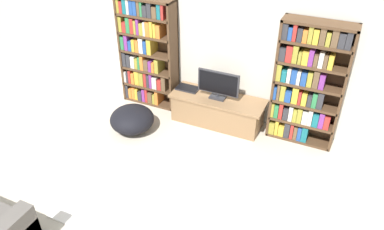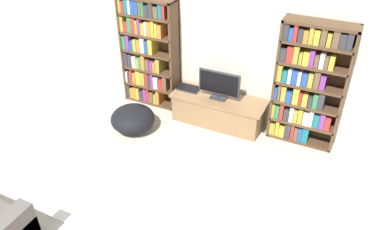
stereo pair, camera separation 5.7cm
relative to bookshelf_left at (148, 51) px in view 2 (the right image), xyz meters
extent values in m
cube|color=silver|center=(1.30, 0.19, 0.39)|extent=(8.80, 0.06, 2.60)
cube|color=#513823|center=(-0.41, -0.01, -0.02)|extent=(0.04, 0.30, 1.79)
cube|color=#513823|center=(0.49, -0.01, -0.02)|extent=(0.04, 0.30, 1.79)
cube|color=#513823|center=(0.04, 0.12, -0.02)|extent=(0.94, 0.04, 1.79)
cube|color=#513823|center=(0.04, -0.01, -0.89)|extent=(0.90, 0.30, 0.04)
cube|color=#333338|center=(-0.36, -0.03, -0.76)|extent=(0.05, 0.24, 0.24)
cube|color=orange|center=(-0.30, -0.03, -0.79)|extent=(0.06, 0.24, 0.18)
cube|color=orange|center=(-0.24, -0.03, -0.77)|extent=(0.06, 0.24, 0.21)
cube|color=gold|center=(-0.18, -0.03, -0.78)|extent=(0.05, 0.24, 0.20)
cube|color=#333338|center=(-0.11, -0.03, -0.80)|extent=(0.07, 0.24, 0.16)
cube|color=#7F338C|center=(-0.04, -0.03, -0.76)|extent=(0.06, 0.24, 0.23)
cube|color=#B72D28|center=(0.02, -0.03, -0.75)|extent=(0.04, 0.24, 0.24)
cube|color=brown|center=(0.08, -0.03, -0.78)|extent=(0.08, 0.24, 0.19)
cube|color=#9E9333|center=(0.16, -0.03, -0.79)|extent=(0.05, 0.24, 0.17)
cube|color=orange|center=(0.21, -0.03, -0.75)|extent=(0.06, 0.24, 0.24)
cube|color=#513823|center=(0.04, -0.01, -0.60)|extent=(0.90, 0.30, 0.04)
cube|color=silver|center=(-0.37, -0.03, -0.48)|extent=(0.04, 0.24, 0.19)
cube|color=#333338|center=(-0.33, -0.03, -0.49)|extent=(0.04, 0.24, 0.18)
cube|color=#B72D28|center=(-0.29, -0.03, -0.46)|extent=(0.04, 0.24, 0.23)
cube|color=orange|center=(-0.23, -0.03, -0.48)|extent=(0.06, 0.24, 0.19)
cube|color=gold|center=(-0.15, -0.03, -0.46)|extent=(0.08, 0.24, 0.24)
cube|color=#9E9333|center=(-0.06, -0.03, -0.46)|extent=(0.08, 0.24, 0.24)
cube|color=#B72D28|center=(0.02, -0.03, -0.46)|extent=(0.05, 0.24, 0.24)
cube|color=#333338|center=(0.07, -0.03, -0.47)|extent=(0.05, 0.24, 0.22)
cube|color=#7F338C|center=(0.12, -0.03, -0.46)|extent=(0.05, 0.24, 0.24)
cube|color=silver|center=(0.19, -0.03, -0.48)|extent=(0.08, 0.24, 0.20)
cube|color=#B72D28|center=(0.28, -0.03, -0.49)|extent=(0.07, 0.24, 0.17)
cube|color=brown|center=(0.36, -0.03, -0.46)|extent=(0.07, 0.24, 0.24)
cube|color=#513823|center=(0.04, -0.01, -0.30)|extent=(0.90, 0.30, 0.04)
cube|color=#333338|center=(-0.36, -0.03, -0.16)|extent=(0.07, 0.24, 0.24)
cube|color=#333338|center=(-0.28, -0.03, -0.17)|extent=(0.07, 0.24, 0.21)
cube|color=silver|center=(-0.20, -0.03, -0.18)|extent=(0.07, 0.24, 0.20)
cube|color=#9E9333|center=(-0.13, -0.03, -0.19)|extent=(0.05, 0.24, 0.18)
cube|color=#2D7F47|center=(-0.08, -0.03, -0.17)|extent=(0.04, 0.24, 0.21)
cube|color=orange|center=(-0.03, -0.03, -0.16)|extent=(0.06, 0.24, 0.24)
cube|color=brown|center=(0.05, -0.03, -0.19)|extent=(0.08, 0.24, 0.18)
cube|color=#7F338C|center=(0.12, -0.03, -0.19)|extent=(0.05, 0.24, 0.18)
cube|color=orange|center=(0.18, -0.03, -0.20)|extent=(0.05, 0.24, 0.17)
cube|color=#9E9333|center=(0.24, -0.03, -0.16)|extent=(0.07, 0.24, 0.23)
cube|color=#513823|center=(0.04, -0.01, 0.00)|extent=(0.90, 0.30, 0.04)
cube|color=#2D7F47|center=(-0.36, -0.03, 0.13)|extent=(0.06, 0.24, 0.21)
cube|color=#7F338C|center=(-0.29, -0.03, 0.14)|extent=(0.06, 0.24, 0.24)
cube|color=#234C99|center=(-0.22, -0.03, 0.10)|extent=(0.06, 0.24, 0.16)
cube|color=gold|center=(-0.16, -0.03, 0.12)|extent=(0.06, 0.24, 0.19)
cube|color=orange|center=(-0.09, -0.03, 0.12)|extent=(0.06, 0.24, 0.20)
cube|color=silver|center=(-0.01, -0.03, 0.14)|extent=(0.07, 0.24, 0.24)
cube|color=#234C99|center=(0.06, -0.03, 0.12)|extent=(0.06, 0.24, 0.21)
cube|color=gold|center=(0.13, -0.03, 0.14)|extent=(0.07, 0.24, 0.24)
cube|color=#513823|center=(0.04, -0.01, 0.30)|extent=(0.90, 0.30, 0.04)
cube|color=#9E9333|center=(-0.36, -0.03, 0.44)|extent=(0.06, 0.24, 0.24)
cube|color=#B72D28|center=(-0.29, -0.03, 0.40)|extent=(0.07, 0.24, 0.16)
cube|color=#2D7F47|center=(-0.22, -0.03, 0.44)|extent=(0.07, 0.24, 0.24)
cube|color=#B72D28|center=(-0.15, -0.03, 0.44)|extent=(0.06, 0.24, 0.24)
cube|color=#9E9333|center=(-0.10, -0.03, 0.42)|extent=(0.04, 0.24, 0.21)
cube|color=#7F338C|center=(-0.05, -0.03, 0.44)|extent=(0.04, 0.24, 0.24)
cube|color=#9E9333|center=(0.01, -0.03, 0.41)|extent=(0.07, 0.24, 0.19)
cube|color=silver|center=(0.07, -0.03, 0.42)|extent=(0.04, 0.24, 0.21)
cube|color=orange|center=(0.13, -0.03, 0.43)|extent=(0.07, 0.24, 0.23)
cube|color=gold|center=(0.19, -0.03, 0.44)|extent=(0.05, 0.24, 0.24)
cube|color=gold|center=(0.24, -0.03, 0.42)|extent=(0.04, 0.24, 0.21)
cube|color=orange|center=(0.31, -0.03, 0.42)|extent=(0.07, 0.24, 0.20)
cube|color=#513823|center=(0.04, -0.01, 0.60)|extent=(0.90, 0.30, 0.04)
cube|color=#9E9333|center=(-0.37, -0.03, 0.71)|extent=(0.05, 0.24, 0.20)
cube|color=#B72D28|center=(-0.31, -0.03, 0.71)|extent=(0.05, 0.24, 0.18)
cube|color=#196B75|center=(-0.25, -0.03, 0.74)|extent=(0.07, 0.24, 0.24)
cube|color=silver|center=(-0.19, -0.03, 0.74)|extent=(0.04, 0.24, 0.24)
cube|color=#234C99|center=(-0.13, -0.03, 0.73)|extent=(0.06, 0.24, 0.24)
cube|color=#234C99|center=(-0.07, -0.03, 0.74)|extent=(0.06, 0.24, 0.24)
cube|color=brown|center=(-0.01, -0.03, 0.74)|extent=(0.05, 0.24, 0.24)
cube|color=#2D7F47|center=(0.04, -0.03, 0.73)|extent=(0.04, 0.24, 0.23)
cube|color=#333338|center=(0.10, -0.03, 0.70)|extent=(0.07, 0.24, 0.17)
cube|color=#333338|center=(0.18, -0.03, 0.74)|extent=(0.07, 0.24, 0.24)
cube|color=brown|center=(0.26, -0.03, 0.70)|extent=(0.08, 0.24, 0.17)
cube|color=#196B75|center=(0.34, -0.03, 0.72)|extent=(0.06, 0.24, 0.22)
cube|color=#B72D28|center=(0.39, -0.03, 0.74)|extent=(0.04, 0.24, 0.24)
cube|color=#513823|center=(2.11, -0.01, -0.02)|extent=(0.04, 0.30, 1.79)
cube|color=#513823|center=(3.01, -0.01, -0.02)|extent=(0.04, 0.30, 1.79)
cube|color=#513823|center=(2.56, 0.12, -0.02)|extent=(0.94, 0.04, 1.79)
cube|color=#513823|center=(2.56, -0.01, 0.86)|extent=(0.94, 0.30, 0.04)
cube|color=#513823|center=(2.56, -0.01, -0.89)|extent=(0.90, 0.30, 0.04)
cube|color=#9E9333|center=(2.17, -0.03, -0.78)|extent=(0.08, 0.24, 0.19)
cube|color=gold|center=(2.24, -0.03, -0.75)|extent=(0.05, 0.24, 0.24)
cube|color=gold|center=(2.31, -0.03, -0.79)|extent=(0.08, 0.24, 0.17)
cube|color=#333338|center=(2.39, -0.03, -0.75)|extent=(0.08, 0.24, 0.24)
cube|color=#B72D28|center=(2.46, -0.03, -0.75)|extent=(0.04, 0.24, 0.24)
cube|color=brown|center=(2.52, -0.03, -0.77)|extent=(0.05, 0.24, 0.21)
cube|color=#234C99|center=(2.57, -0.03, -0.77)|extent=(0.05, 0.24, 0.22)
cube|color=#196B75|center=(2.65, -0.03, -0.75)|extent=(0.08, 0.24, 0.24)
cube|color=#513823|center=(2.56, -0.01, -0.60)|extent=(0.90, 0.30, 0.04)
cube|color=#9E9333|center=(2.15, -0.03, -0.47)|extent=(0.04, 0.24, 0.22)
cube|color=#2D7F47|center=(2.20, -0.03, -0.48)|extent=(0.06, 0.24, 0.21)
cube|color=#B72D28|center=(2.26, -0.03, -0.46)|extent=(0.05, 0.24, 0.24)
cube|color=#333338|center=(2.34, -0.03, -0.49)|extent=(0.07, 0.24, 0.18)
cube|color=silver|center=(2.41, -0.03, -0.46)|extent=(0.06, 0.24, 0.23)
cube|color=#9E9333|center=(2.47, -0.03, -0.48)|extent=(0.05, 0.24, 0.20)
cube|color=#9E9333|center=(2.53, -0.03, -0.46)|extent=(0.06, 0.24, 0.23)
cube|color=silver|center=(2.61, -0.03, -0.47)|extent=(0.08, 0.24, 0.21)
cube|color=silver|center=(2.68, -0.03, -0.46)|extent=(0.06, 0.24, 0.24)
cube|color=#196B75|center=(2.75, -0.03, -0.48)|extent=(0.08, 0.24, 0.20)
cube|color=#7F338C|center=(2.83, -0.03, -0.46)|extent=(0.07, 0.24, 0.24)
cube|color=#B72D28|center=(2.90, -0.03, -0.48)|extent=(0.07, 0.24, 0.20)
cube|color=#513823|center=(2.56, -0.01, -0.30)|extent=(0.90, 0.30, 0.04)
cube|color=#234C99|center=(2.15, -0.03, -0.19)|extent=(0.04, 0.24, 0.19)
cube|color=brown|center=(2.19, -0.03, -0.16)|extent=(0.04, 0.24, 0.24)
cube|color=#9E9333|center=(2.25, -0.03, -0.16)|extent=(0.07, 0.24, 0.24)
cube|color=#234C99|center=(2.33, -0.03, -0.20)|extent=(0.08, 0.24, 0.16)
cube|color=gold|center=(2.42, -0.03, -0.16)|extent=(0.08, 0.24, 0.24)
cube|color=#B72D28|center=(2.49, -0.03, -0.19)|extent=(0.04, 0.24, 0.19)
cube|color=gold|center=(2.55, -0.03, -0.19)|extent=(0.07, 0.24, 0.18)
cube|color=#333338|center=(2.62, -0.03, -0.20)|extent=(0.06, 0.24, 0.17)
cube|color=#2D7F47|center=(2.69, -0.03, -0.17)|extent=(0.06, 0.24, 0.21)
cube|color=#333338|center=(2.76, -0.03, -0.16)|extent=(0.08, 0.24, 0.24)
cube|color=#513823|center=(2.56, -0.01, 0.00)|extent=(0.90, 0.30, 0.04)
cube|color=#9E9333|center=(2.16, -0.03, 0.14)|extent=(0.06, 0.24, 0.24)
cube|color=#196B75|center=(2.23, -0.03, 0.10)|extent=(0.07, 0.24, 0.17)
cube|color=silver|center=(2.30, -0.03, 0.12)|extent=(0.05, 0.24, 0.20)
cube|color=#234C99|center=(2.36, -0.03, 0.12)|extent=(0.07, 0.24, 0.20)
cube|color=silver|center=(2.43, -0.03, 0.11)|extent=(0.05, 0.24, 0.19)
cube|color=#234C99|center=(2.50, -0.03, 0.11)|extent=(0.07, 0.24, 0.18)
cube|color=#9E9333|center=(2.57, -0.03, 0.12)|extent=(0.07, 0.24, 0.20)
cube|color=brown|center=(2.65, -0.03, 0.14)|extent=(0.07, 0.24, 0.24)
cube|color=#7F338C|center=(2.73, -0.03, 0.12)|extent=(0.07, 0.24, 0.20)
cube|color=#513823|center=(2.56, -0.01, 0.30)|extent=(0.90, 0.30, 0.04)
cube|color=#333338|center=(2.17, -0.03, 0.41)|extent=(0.08, 0.24, 0.18)
cube|color=#B72D28|center=(2.26, -0.03, 0.43)|extent=(0.08, 0.24, 0.22)
cube|color=#9E9333|center=(2.33, -0.03, 0.44)|extent=(0.07, 0.24, 0.24)
cube|color=#9E9333|center=(2.40, -0.03, 0.40)|extent=(0.04, 0.24, 0.16)
cube|color=gold|center=(2.47, -0.03, 0.41)|extent=(0.08, 0.24, 0.18)
cube|color=#7F338C|center=(2.54, -0.03, 0.43)|extent=(0.06, 0.24, 0.22)
cube|color=brown|center=(2.60, -0.03, 0.40)|extent=(0.05, 0.24, 0.16)
cube|color=silver|center=(2.66, -0.03, 0.42)|extent=(0.06, 0.24, 0.20)
cube|color=brown|center=(2.72, -0.03, 0.40)|extent=(0.05, 0.24, 0.17)
cube|color=gold|center=(2.78, -0.03, 0.41)|extent=(0.06, 0.24, 0.18)
cube|color=#513823|center=(2.56, -0.01, 0.60)|extent=(0.90, 0.30, 0.04)
cube|color=#333338|center=(2.16, -0.03, 0.72)|extent=(0.07, 0.24, 0.22)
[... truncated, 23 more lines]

